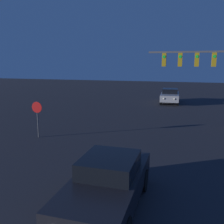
{
  "coord_description": "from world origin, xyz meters",
  "views": [
    {
      "loc": [
        3.65,
        -0.49,
        4.31
      ],
      "look_at": [
        0.0,
        11.66,
        1.82
      ],
      "focal_mm": 40.0,
      "sensor_mm": 36.0,
      "label": 1
    }
  ],
  "objects_px": {
    "car_far": "(170,96)",
    "car_near": "(108,183)",
    "traffic_signal_mast": "(202,67)",
    "stop_sign": "(37,113)"
  },
  "relations": [
    {
      "from": "traffic_signal_mast",
      "to": "stop_sign",
      "type": "xyz_separation_m",
      "value": [
        -9.16,
        -5.42,
        -2.58
      ]
    },
    {
      "from": "car_far",
      "to": "traffic_signal_mast",
      "type": "xyz_separation_m",
      "value": [
        2.65,
        -10.06,
        3.24
      ]
    },
    {
      "from": "stop_sign",
      "to": "traffic_signal_mast",
      "type": "bearing_deg",
      "value": 30.63
    },
    {
      "from": "car_near",
      "to": "stop_sign",
      "type": "height_order",
      "value": "stop_sign"
    },
    {
      "from": "car_far",
      "to": "stop_sign",
      "type": "bearing_deg",
      "value": 64.69
    },
    {
      "from": "car_far",
      "to": "car_near",
      "type": "bearing_deg",
      "value": 86.55
    },
    {
      "from": "car_near",
      "to": "stop_sign",
      "type": "xyz_separation_m",
      "value": [
        -6.16,
        5.8,
        0.66
      ]
    },
    {
      "from": "stop_sign",
      "to": "car_near",
      "type": "bearing_deg",
      "value": -43.3
    },
    {
      "from": "car_near",
      "to": "traffic_signal_mast",
      "type": "height_order",
      "value": "traffic_signal_mast"
    },
    {
      "from": "car_near",
      "to": "stop_sign",
      "type": "relative_size",
      "value": 2.17
    }
  ]
}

